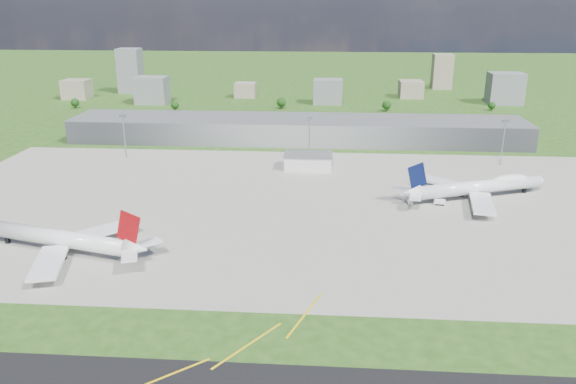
# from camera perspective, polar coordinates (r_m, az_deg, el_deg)

# --- Properties ---
(ground) EXTENTS (1400.00, 1400.00, 0.00)m
(ground) POSITION_cam_1_polar(r_m,az_deg,el_deg) (364.85, 0.78, 4.67)
(ground) COLOR #244816
(ground) RESTS_ON ground
(apron) EXTENTS (360.00, 190.00, 0.08)m
(apron) POSITION_cam_1_polar(r_m,az_deg,el_deg) (259.30, 1.56, -1.34)
(apron) COLOR gray
(apron) RESTS_ON ground
(terminal) EXTENTS (300.00, 42.00, 15.00)m
(terminal) POSITION_cam_1_polar(r_m,az_deg,el_deg) (377.67, 0.92, 6.34)
(terminal) COLOR gray
(terminal) RESTS_ON ground
(ops_building) EXTENTS (26.00, 16.00, 8.00)m
(ops_building) POSITION_cam_1_polar(r_m,az_deg,el_deg) (315.12, 2.06, 3.11)
(ops_building) COLOR silver
(ops_building) RESTS_ON ground
(mast_west) EXTENTS (3.50, 2.00, 25.90)m
(mast_west) POSITION_cam_1_polar(r_m,az_deg,el_deg) (347.61, -16.36, 6.19)
(mast_west) COLOR gray
(mast_west) RESTS_ON ground
(mast_center) EXTENTS (3.50, 2.00, 25.90)m
(mast_center) POSITION_cam_1_polar(r_m,az_deg,el_deg) (326.27, 2.19, 6.14)
(mast_center) COLOR gray
(mast_center) RESTS_ON ground
(mast_east) EXTENTS (3.50, 2.00, 25.90)m
(mast_east) POSITION_cam_1_polar(r_m,az_deg,el_deg) (340.98, 21.09, 5.45)
(mast_east) COLOR gray
(mast_east) RESTS_ON ground
(airliner_red_twin) EXTENTS (73.74, 56.41, 20.53)m
(airliner_red_twin) POSITION_cam_1_polar(r_m,az_deg,el_deg) (225.46, -21.86, -4.50)
(airliner_red_twin) COLOR white
(airliner_red_twin) RESTS_ON ground
(airliner_blue_quad) EXTENTS (75.15, 57.33, 20.42)m
(airliner_blue_quad) POSITION_cam_1_polar(r_m,az_deg,el_deg) (281.75, 18.88, 0.50)
(airliner_blue_quad) COLOR white
(airliner_blue_quad) RESTS_ON ground
(tug_yellow) EXTENTS (3.94, 3.93, 1.77)m
(tug_yellow) POSITION_cam_1_polar(r_m,az_deg,el_deg) (214.13, -15.64, -6.37)
(tug_yellow) COLOR #B8900A
(tug_yellow) RESTS_ON ground
(van_white_near) EXTENTS (2.55, 4.94, 2.45)m
(van_white_near) POSITION_cam_1_polar(r_m,az_deg,el_deg) (266.58, 12.24, -0.93)
(van_white_near) COLOR silver
(van_white_near) RESTS_ON ground
(van_white_far) EXTENTS (5.36, 3.15, 2.59)m
(van_white_far) POSITION_cam_1_polar(r_m,az_deg,el_deg) (268.40, 15.15, -1.02)
(van_white_far) COLOR white
(van_white_far) RESTS_ON ground
(bldg_far_w) EXTENTS (24.00, 20.00, 18.00)m
(bldg_far_w) POSITION_cam_1_polar(r_m,az_deg,el_deg) (581.26, -20.68, 9.75)
(bldg_far_w) COLOR gray
(bldg_far_w) RESTS_ON ground
(bldg_w) EXTENTS (28.00, 22.00, 24.00)m
(bldg_w) POSITION_cam_1_polar(r_m,az_deg,el_deg) (533.68, -13.65, 10.03)
(bldg_w) COLOR slate
(bldg_w) RESTS_ON ground
(bldg_cw) EXTENTS (20.00, 18.00, 14.00)m
(bldg_cw) POSITION_cam_1_polar(r_m,az_deg,el_deg) (555.15, -4.34, 10.30)
(bldg_cw) COLOR gray
(bldg_cw) RESTS_ON ground
(bldg_c) EXTENTS (26.00, 20.00, 22.00)m
(bldg_c) POSITION_cam_1_polar(r_m,az_deg,el_deg) (519.04, 4.08, 10.15)
(bldg_c) COLOR slate
(bldg_c) RESTS_ON ground
(bldg_ce) EXTENTS (22.00, 24.00, 16.00)m
(bldg_ce) POSITION_cam_1_polar(r_m,az_deg,el_deg) (564.69, 12.36, 10.17)
(bldg_ce) COLOR gray
(bldg_ce) RESTS_ON ground
(bldg_e) EXTENTS (30.00, 22.00, 28.00)m
(bldg_e) POSITION_cam_1_polar(r_m,az_deg,el_deg) (552.07, 21.19, 9.79)
(bldg_e) COLOR slate
(bldg_e) RESTS_ON ground
(bldg_tall_w) EXTENTS (22.00, 20.00, 44.00)m
(bldg_tall_w) POSITION_cam_1_polar(r_m,az_deg,el_deg) (601.45, -15.73, 11.77)
(bldg_tall_w) COLOR slate
(bldg_tall_w) RESTS_ON ground
(bldg_tall_e) EXTENTS (20.00, 18.00, 36.00)m
(bldg_tall_e) POSITION_cam_1_polar(r_m,az_deg,el_deg) (628.70, 15.37, 11.72)
(bldg_tall_e) COLOR gray
(bldg_tall_e) RESTS_ON ground
(tree_far_w) EXTENTS (7.20, 7.20, 8.80)m
(tree_far_w) POSITION_cam_1_polar(r_m,az_deg,el_deg) (528.66, -20.84, 8.50)
(tree_far_w) COLOR #382314
(tree_far_w) RESTS_ON ground
(tree_w) EXTENTS (6.75, 6.75, 8.25)m
(tree_w) POSITION_cam_1_polar(r_m,az_deg,el_deg) (493.22, -11.42, 8.64)
(tree_w) COLOR #382314
(tree_w) RESTS_ON ground
(tree_c) EXTENTS (8.10, 8.10, 9.90)m
(tree_c) POSITION_cam_1_polar(r_m,az_deg,el_deg) (491.93, -0.67, 9.10)
(tree_c) COLOR #382314
(tree_c) RESTS_ON ground
(tree_e) EXTENTS (7.65, 7.65, 9.35)m
(tree_e) POSITION_cam_1_polar(r_m,az_deg,el_deg) (487.93, 9.99, 8.70)
(tree_e) COLOR #382314
(tree_e) RESTS_ON ground
(tree_far_e) EXTENTS (6.30, 6.30, 7.70)m
(tree_far_e) POSITION_cam_1_polar(r_m,az_deg,el_deg) (514.72, 20.00, 8.27)
(tree_far_e) COLOR #382314
(tree_far_e) RESTS_ON ground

